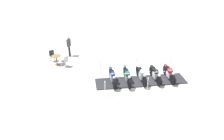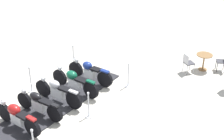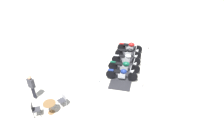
% 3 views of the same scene
% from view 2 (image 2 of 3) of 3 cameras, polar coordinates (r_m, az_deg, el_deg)
% --- Properties ---
extents(ground_plane, '(80.00, 80.00, 0.00)m').
position_cam_2_polar(ground_plane, '(12.70, -9.20, -5.65)').
color(ground_plane, beige).
extents(display_platform, '(6.01, 4.03, 0.05)m').
position_cam_2_polar(display_platform, '(12.69, -9.21, -5.56)').
color(display_platform, '#28282D').
rests_on(display_platform, ground_plane).
extents(motorcycle_navy, '(1.19, 1.99, 1.00)m').
position_cam_2_polar(motorcycle_navy, '(13.65, -3.95, -0.25)').
color(motorcycle_navy, black).
rests_on(motorcycle_navy, display_platform).
extents(motorcycle_forest, '(1.23, 2.15, 1.01)m').
position_cam_2_polar(motorcycle_forest, '(13.02, -6.61, -1.81)').
color(motorcycle_forest, black).
rests_on(motorcycle_forest, display_platform).
extents(motorcycle_chrome, '(1.21, 1.99, 1.01)m').
position_cam_2_polar(motorcycle_chrome, '(12.44, -9.48, -3.63)').
color(motorcycle_chrome, black).
rests_on(motorcycle_chrome, display_platform).
extents(motorcycle_black, '(1.20, 1.90, 0.94)m').
position_cam_2_polar(motorcycle_black, '(11.92, -12.65, -5.67)').
color(motorcycle_black, black).
rests_on(motorcycle_black, display_platform).
extents(motorcycle_maroon, '(1.07, 1.91, 0.98)m').
position_cam_2_polar(motorcycle_maroon, '(11.43, -16.17, -7.66)').
color(motorcycle_maroon, black).
rests_on(motorcycle_maroon, display_platform).
extents(stanchion_left_mid, '(0.32, 0.32, 1.02)m').
position_cam_2_polar(stanchion_left_mid, '(11.68, -4.06, -6.73)').
color(stanchion_left_mid, silver).
rests_on(stanchion_left_mid, ground_plane).
extents(stanchion_right_mid, '(0.32, 0.32, 1.11)m').
position_cam_2_polar(stanchion_right_mid, '(13.46, -13.87, -2.23)').
color(stanchion_right_mid, silver).
rests_on(stanchion_right_mid, ground_plane).
extents(stanchion_left_front, '(0.34, 0.34, 1.05)m').
position_cam_2_polar(stanchion_left_front, '(13.42, 2.82, -1.62)').
color(stanchion_left_front, silver).
rests_on(stanchion_left_front, ground_plane).
extents(stanchion_right_front, '(0.30, 0.30, 1.07)m').
position_cam_2_polar(stanchion_right_front, '(14.99, -6.67, 1.84)').
color(stanchion_right_front, silver).
rests_on(stanchion_right_front, ground_plane).
extents(cafe_table, '(0.70, 0.70, 0.75)m').
position_cam_2_polar(cafe_table, '(15.13, 15.68, 1.94)').
color(cafe_table, olive).
rests_on(cafe_table, ground_plane).
extents(cafe_chair_near_table, '(0.56, 0.56, 0.89)m').
position_cam_2_polar(cafe_chair_near_table, '(15.29, 18.69, 1.59)').
color(cafe_chair_near_table, '#2D2D33').
rests_on(cafe_chair_near_table, ground_plane).
extents(cafe_chair_across_table, '(0.45, 0.45, 0.88)m').
position_cam_2_polar(cafe_chair_across_table, '(14.73, 13.01, 1.35)').
color(cafe_chair_across_table, '#B7B7BC').
rests_on(cafe_chair_across_table, ground_plane).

